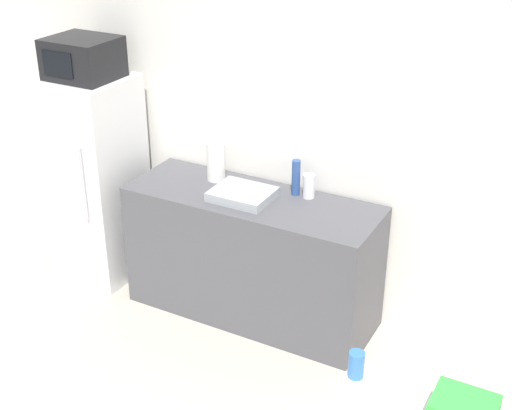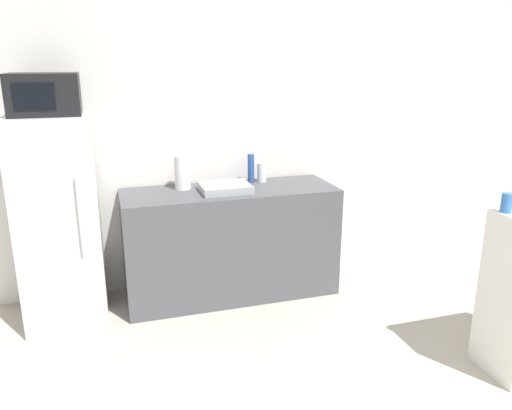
% 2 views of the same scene
% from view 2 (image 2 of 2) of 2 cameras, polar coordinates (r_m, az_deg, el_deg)
% --- Properties ---
extents(wall_back, '(8.00, 0.06, 2.60)m').
position_cam_2_polar(wall_back, '(4.33, -0.63, 8.27)').
color(wall_back, white).
rests_on(wall_back, ground_plane).
extents(refrigerator, '(0.57, 0.60, 1.54)m').
position_cam_2_polar(refrigerator, '(3.91, -21.53, -1.77)').
color(refrigerator, silver).
rests_on(refrigerator, ground_plane).
extents(microwave, '(0.46, 0.40, 0.28)m').
position_cam_2_polar(microwave, '(3.74, -23.01, 11.59)').
color(microwave, black).
rests_on(microwave, refrigerator).
extents(counter, '(1.72, 0.60, 0.90)m').
position_cam_2_polar(counter, '(4.14, -2.92, -4.28)').
color(counter, '#4C4C51').
rests_on(counter, ground_plane).
extents(sink_basin, '(0.39, 0.32, 0.06)m').
position_cam_2_polar(sink_basin, '(3.95, -3.55, 1.99)').
color(sink_basin, '#9EA3A8').
rests_on(sink_basin, counter).
extents(bottle_tall, '(0.06, 0.06, 0.24)m').
position_cam_2_polar(bottle_tall, '(4.21, -0.58, 4.21)').
color(bottle_tall, '#2D4C8C').
rests_on(bottle_tall, counter).
extents(bottle_short, '(0.08, 0.08, 0.16)m').
position_cam_2_polar(bottle_short, '(4.24, 0.65, 3.74)').
color(bottle_short, silver).
rests_on(bottle_short, counter).
extents(jar, '(0.07, 0.07, 0.12)m').
position_cam_2_polar(jar, '(3.28, 26.73, 0.22)').
color(jar, '#336BB2').
rests_on(jar, shelf_cabinet).
extents(paper_towel_roll, '(0.13, 0.13, 0.27)m').
position_cam_2_polar(paper_towel_roll, '(4.03, -8.40, 3.72)').
color(paper_towel_roll, white).
rests_on(paper_towel_roll, counter).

